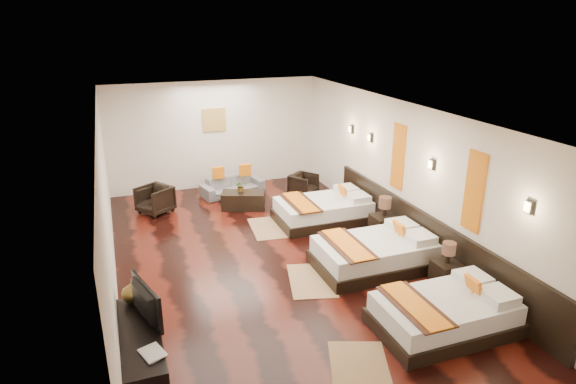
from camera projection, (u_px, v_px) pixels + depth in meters
name	position (u px, v px, depth m)	size (l,w,h in m)	color
floor	(273.00, 263.00, 9.10)	(5.50, 9.50, 0.01)	black
ceiling	(271.00, 113.00, 8.16)	(5.50, 9.50, 0.01)	white
back_wall	(215.00, 135.00, 12.83)	(5.50, 0.01, 2.80)	silver
left_wall	(107.00, 212.00, 7.73)	(0.01, 9.50, 2.80)	silver
right_wall	(406.00, 175.00, 9.53)	(0.01, 9.50, 2.80)	silver
headboard_panel	(424.00, 237.00, 9.12)	(0.08, 6.60, 0.90)	black
bed_near	(445.00, 313.00, 7.09)	(1.99, 1.25, 0.76)	black
bed_mid	(376.00, 253.00, 8.87)	(2.13, 1.34, 0.81)	black
bed_far	(324.00, 210.00, 10.88)	(2.05, 1.29, 0.78)	black
nightstand_a	(446.00, 272.00, 8.19)	(0.42, 0.42, 0.82)	black
nightstand_b	(384.00, 225.00, 9.97)	(0.46, 0.46, 0.92)	black
jute_mat_near	(360.00, 371.00, 6.31)	(0.75, 1.20, 0.01)	#97724D
jute_mat_mid	(311.00, 280.00, 8.48)	(0.75, 1.20, 0.01)	#97724D
jute_mat_far	(269.00, 228.00, 10.60)	(0.75, 1.20, 0.01)	#97724D
tv_console	(142.00, 350.00, 6.28)	(0.50, 1.80, 0.55)	black
tv	(140.00, 303.00, 6.33)	(0.91, 0.12, 0.52)	black
book	(143.00, 357.00, 5.70)	(0.24, 0.33, 0.03)	black
figurine	(134.00, 290.00, 6.80)	(0.34, 0.34, 0.36)	brown
sofa	(232.00, 186.00, 12.57)	(1.60, 0.62, 0.47)	slate
armchair_left	(155.00, 200.00, 11.35)	(0.68, 0.70, 0.64)	black
armchair_right	(303.00, 185.00, 12.49)	(0.60, 0.61, 0.56)	black
coffee_table	(243.00, 200.00, 11.65)	(1.00, 0.50, 0.40)	black
table_plant	(241.00, 186.00, 11.58)	(0.25, 0.21, 0.28)	#285B1E
orange_panel_a	(474.00, 192.00, 7.74)	(0.04, 0.40, 1.30)	#D86014
orange_panel_b	(398.00, 157.00, 9.68)	(0.04, 0.40, 1.30)	#D86014
sconce_near	(529.00, 207.00, 6.71)	(0.07, 0.12, 0.18)	black
sconce_mid	(432.00, 164.00, 8.65)	(0.07, 0.12, 0.18)	black
sconce_far	(370.00, 137.00, 10.60)	(0.07, 0.12, 0.18)	black
sconce_lounge	(351.00, 129.00, 11.39)	(0.07, 0.12, 0.18)	black
gold_artwork	(214.00, 120.00, 12.68)	(0.60, 0.04, 0.60)	#AD873F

